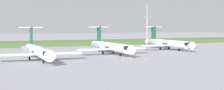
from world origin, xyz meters
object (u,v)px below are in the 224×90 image
(safety_cone_mid_marker, at_px, (132,59))
(safety_cone_rear_marker, at_px, (145,58))
(regional_jet_nearest, at_px, (38,51))
(safety_cone_front_marker, at_px, (123,59))
(regional_jet_second, at_px, (110,46))
(antenna_mast, at_px, (147,27))
(regional_jet_third, at_px, (167,43))

(safety_cone_mid_marker, bearing_deg, safety_cone_rear_marker, -15.07)
(regional_jet_nearest, height_order, safety_cone_front_marker, regional_jet_nearest)
(regional_jet_second, distance_m, antenna_mast, 52.62)
(regional_jet_third, distance_m, safety_cone_rear_marker, 38.00)
(safety_cone_front_marker, bearing_deg, safety_cone_rear_marker, -3.19)
(regional_jet_nearest, xyz_separation_m, safety_cone_rear_marker, (27.70, -9.60, -2.26))
(regional_jet_second, height_order, safety_cone_front_marker, regional_jet_second)
(regional_jet_third, bearing_deg, safety_cone_mid_marker, -136.22)
(antenna_mast, height_order, safety_cone_front_marker, antenna_mast)
(safety_cone_front_marker, bearing_deg, safety_cone_mid_marker, 11.18)
(regional_jet_second, relative_size, safety_cone_front_marker, 56.36)
(safety_cone_mid_marker, bearing_deg, regional_jet_third, 43.78)
(antenna_mast, distance_m, safety_cone_mid_marker, 67.76)
(antenna_mast, xyz_separation_m, safety_cone_front_marker, (-39.02, -57.36, -8.26))
(regional_jet_nearest, xyz_separation_m, regional_jet_second, (25.11, 9.41, 0.00))
(regional_jet_nearest, relative_size, safety_cone_front_marker, 56.36)
(regional_jet_second, distance_m, regional_jet_third, 29.28)
(regional_jet_nearest, bearing_deg, safety_cone_front_marker, -23.51)
(regional_jet_nearest, relative_size, regional_jet_third, 1.00)
(regional_jet_third, bearing_deg, safety_cone_rear_marker, -131.51)
(safety_cone_mid_marker, bearing_deg, antenna_mast, 57.57)
(regional_jet_third, distance_m, safety_cone_front_marker, 42.32)
(regional_jet_nearest, xyz_separation_m, regional_jet_third, (52.84, 18.81, 0.00))
(regional_jet_second, relative_size, safety_cone_rear_marker, 56.36)
(regional_jet_nearest, distance_m, regional_jet_third, 56.09)
(safety_cone_rear_marker, bearing_deg, regional_jet_nearest, 160.89)
(safety_cone_rear_marker, bearing_deg, safety_cone_mid_marker, 164.93)
(safety_cone_rear_marker, bearing_deg, safety_cone_front_marker, 176.81)
(regional_jet_third, distance_m, antenna_mast, 30.82)
(regional_jet_nearest, bearing_deg, regional_jet_second, 20.54)
(antenna_mast, bearing_deg, regional_jet_second, -132.23)
(regional_jet_nearest, xyz_separation_m, safety_cone_front_marker, (21.23, -9.24, -2.26))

